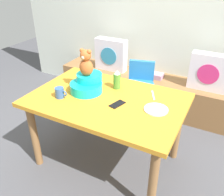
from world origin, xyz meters
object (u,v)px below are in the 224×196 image
at_px(ketchup_bottle, 117,80).
at_px(cell_phone, 117,104).
at_px(pillow_floral_right, 209,72).
at_px(book_stack, 155,76).
at_px(infant_seat_teal, 87,84).
at_px(dining_table, 107,107).
at_px(highchair, 140,86).
at_px(coffee_mug, 60,93).
at_px(pillow_floral_left, 111,55).
at_px(dinner_plate_near, 156,109).
at_px(teddy_bear, 86,63).

height_order(ketchup_bottle, cell_phone, ketchup_bottle).
distance_m(pillow_floral_right, cell_phone, 1.37).
bearing_deg(ketchup_bottle, book_stack, 85.78).
height_order(infant_seat_teal, ketchup_bottle, ketchup_bottle).
xyz_separation_m(dining_table, highchair, (0.02, 0.77, -0.12)).
distance_m(book_stack, cell_phone, 1.29).
bearing_deg(coffee_mug, dining_table, 26.06).
height_order(pillow_floral_left, dining_table, pillow_floral_left).
xyz_separation_m(infant_seat_teal, dinner_plate_near, (0.68, -0.02, -0.07)).
relative_size(book_stack, cell_phone, 1.39).
distance_m(pillow_floral_left, ketchup_bottle, 1.14).
relative_size(pillow_floral_left, dinner_plate_near, 2.20).
height_order(pillow_floral_right, coffee_mug, pillow_floral_right).
distance_m(pillow_floral_left, pillow_floral_right, 1.30).
distance_m(teddy_bear, ketchup_bottle, 0.34).
height_order(dining_table, highchair, highchair).
height_order(book_stack, highchair, highchair).
height_order(pillow_floral_left, book_stack, pillow_floral_left).
bearing_deg(cell_phone, coffee_mug, 30.08).
bearing_deg(pillow_floral_right, dining_table, -120.95).
bearing_deg(highchair, pillow_floral_left, 145.59).
bearing_deg(coffee_mug, pillow_floral_left, 98.81).
relative_size(pillow_floral_right, ketchup_bottle, 2.38).
relative_size(pillow_floral_right, book_stack, 2.20).
distance_m(book_stack, infant_seat_teal, 1.25).
relative_size(pillow_floral_right, highchair, 0.56).
height_order(pillow_floral_left, pillow_floral_right, same).
bearing_deg(teddy_bear, ketchup_bottle, 38.64).
bearing_deg(pillow_floral_right, infant_seat_teal, -129.29).
height_order(teddy_bear, dinner_plate_near, teddy_bear).
bearing_deg(dinner_plate_near, coffee_mug, -166.61).
relative_size(infant_seat_teal, coffee_mug, 2.75).
relative_size(book_stack, teddy_bear, 0.80).
bearing_deg(dinner_plate_near, ketchup_bottle, 156.55).
xyz_separation_m(book_stack, dining_table, (-0.07, -1.21, 0.15)).
bearing_deg(dining_table, cell_phone, -23.31).
height_order(ketchup_bottle, dinner_plate_near, ketchup_bottle).
bearing_deg(dinner_plate_near, infant_seat_teal, 177.98).
xyz_separation_m(highchair, teddy_bear, (-0.25, -0.73, 0.50)).
distance_m(dining_table, ketchup_bottle, 0.28).
bearing_deg(teddy_bear, pillow_floral_right, 50.72).
distance_m(pillow_floral_left, dinner_plate_near, 1.57).
distance_m(book_stack, dining_table, 1.22).
distance_m(pillow_floral_left, infant_seat_teal, 1.21).
bearing_deg(highchair, book_stack, 83.70).
distance_m(book_stack, ketchup_bottle, 1.05).
bearing_deg(cell_phone, dinner_plate_near, -151.24).
bearing_deg(dinner_plate_near, dining_table, -178.26).
height_order(book_stack, teddy_bear, teddy_bear).
bearing_deg(dinner_plate_near, pillow_floral_left, 131.68).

